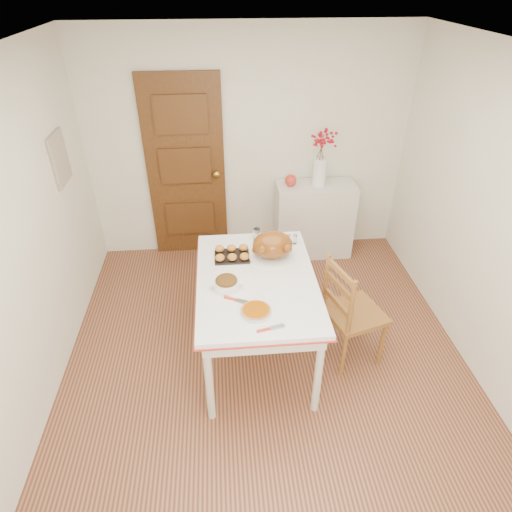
{
  "coord_description": "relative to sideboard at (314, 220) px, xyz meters",
  "views": [
    {
      "loc": [
        -0.33,
        -2.59,
        2.91
      ],
      "look_at": [
        -0.08,
        0.21,
        1.02
      ],
      "focal_mm": 30.44,
      "sensor_mm": 36.0,
      "label": 1
    }
  ],
  "objects": [
    {
      "name": "ceiling",
      "position": [
        -0.74,
        -1.78,
        2.06
      ],
      "size": [
        3.5,
        4.0,
        0.0
      ],
      "primitive_type": "cube",
      "color": "white",
      "rests_on": "ground"
    },
    {
      "name": "apple",
      "position": [
        -0.3,
        0.0,
        0.51
      ],
      "size": [
        0.13,
        0.13,
        0.13
      ],
      "primitive_type": "sphere",
      "color": "red",
      "rests_on": "sideboard"
    },
    {
      "name": "carving_knife",
      "position": [
        -0.96,
        -1.89,
        0.41
      ],
      "size": [
        0.27,
        0.18,
        0.01
      ],
      "primitive_type": null,
      "rotation": [
        0.0,
        0.0,
        -0.44
      ],
      "color": "silver",
      "rests_on": "kitchen_table"
    },
    {
      "name": "pie_server",
      "position": [
        -0.77,
        -2.2,
        0.41
      ],
      "size": [
        0.21,
        0.1,
        0.01
      ],
      "primitive_type": null,
      "rotation": [
        0.0,
        0.0,
        0.24
      ],
      "color": "silver",
      "rests_on": "kitchen_table"
    },
    {
      "name": "kitchen_table",
      "position": [
        -0.82,
        -1.62,
        -0.02
      ],
      "size": [
        0.97,
        1.41,
        0.84
      ],
      "primitive_type": null,
      "color": "white",
      "rests_on": "floor"
    },
    {
      "name": "stuffing_dish",
      "position": [
        -1.06,
        -1.72,
        0.45
      ],
      "size": [
        0.26,
        0.21,
        0.1
      ],
      "primitive_type": null,
      "rotation": [
        0.0,
        0.0,
        0.04
      ],
      "color": "#583710",
      "rests_on": "kitchen_table"
    },
    {
      "name": "berry_vase",
      "position": [
        0.02,
        0.0,
        0.76
      ],
      "size": [
        0.33,
        0.33,
        0.64
      ],
      "primitive_type": null,
      "color": "white",
      "rests_on": "sideboard"
    },
    {
      "name": "door_back",
      "position": [
        -1.44,
        0.19,
        0.59
      ],
      "size": [
        0.85,
        0.06,
        2.06
      ],
      "primitive_type": "cube",
      "color": "#3F1E0D",
      "rests_on": "ground"
    },
    {
      "name": "photo_board",
      "position": [
        -2.47,
        -0.58,
        1.06
      ],
      "size": [
        0.03,
        0.35,
        0.45
      ],
      "primitive_type": "cube",
      "color": "tan",
      "rests_on": "ground"
    },
    {
      "name": "floor",
      "position": [
        -0.74,
        -1.78,
        -0.44
      ],
      "size": [
        3.5,
        4.0,
        0.0
      ],
      "primitive_type": "cube",
      "color": "#4C2718",
      "rests_on": "ground"
    },
    {
      "name": "turkey_platter",
      "position": [
        -0.66,
        -1.35,
        0.53
      ],
      "size": [
        0.46,
        0.41,
        0.25
      ],
      "primitive_type": null,
      "rotation": [
        0.0,
        0.0,
        -0.28
      ],
      "color": "brown",
      "rests_on": "kitchen_table"
    },
    {
      "name": "wall_back",
      "position": [
        -0.74,
        0.22,
        0.81
      ],
      "size": [
        3.5,
        0.0,
        2.5
      ],
      "primitive_type": "cube",
      "color": "silver",
      "rests_on": "ground"
    },
    {
      "name": "wall_left",
      "position": [
        -2.49,
        -1.78,
        0.81
      ],
      "size": [
        0.0,
        4.0,
        2.5
      ],
      "primitive_type": "cube",
      "color": "silver",
      "rests_on": "ground"
    },
    {
      "name": "chair_oak",
      "position": [
        0.0,
        -1.69,
        0.06
      ],
      "size": [
        0.55,
        0.55,
        1.0
      ],
      "primitive_type": null,
      "rotation": [
        0.0,
        0.0,
        1.86
      ],
      "color": "#955C22",
      "rests_on": "floor"
    },
    {
      "name": "sideboard",
      "position": [
        0.0,
        0.0,
        0.0
      ],
      "size": [
        0.88,
        0.39,
        0.88
      ],
      "primitive_type": "cube",
      "color": "silver",
      "rests_on": "floor"
    },
    {
      "name": "wall_right",
      "position": [
        1.01,
        -1.78,
        0.81
      ],
      "size": [
        0.0,
        4.0,
        2.5
      ],
      "primitive_type": "cube",
      "color": "silver",
      "rests_on": "ground"
    },
    {
      "name": "shaker_pair",
      "position": [
        -0.46,
        -1.13,
        0.45
      ],
      "size": [
        0.1,
        0.07,
        0.09
      ],
      "primitive_type": null,
      "rotation": [
        0.0,
        0.0,
        -0.35
      ],
      "color": "white",
      "rests_on": "kitchen_table"
    },
    {
      "name": "pumpkin_pie",
      "position": [
        -0.86,
        -2.03,
        0.43
      ],
      "size": [
        0.29,
        0.29,
        0.05
      ],
      "primitive_type": "cylinder",
      "rotation": [
        0.0,
        0.0,
        0.37
      ],
      "color": "#954300",
      "rests_on": "kitchen_table"
    },
    {
      "name": "rolls_tray",
      "position": [
        -1.0,
        -1.3,
        0.44
      ],
      "size": [
        0.29,
        0.23,
        0.08
      ],
      "primitive_type": null,
      "rotation": [
        0.0,
        0.0,
        -0.01
      ],
      "color": "#B07529",
      "rests_on": "kitchen_table"
    },
    {
      "name": "drinking_glass",
      "position": [
        -0.76,
        -1.03,
        0.46
      ],
      "size": [
        0.08,
        0.08,
        0.11
      ],
      "primitive_type": "cylinder",
      "rotation": [
        0.0,
        0.0,
        0.25
      ],
      "color": "white",
      "rests_on": "kitchen_table"
    }
  ]
}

